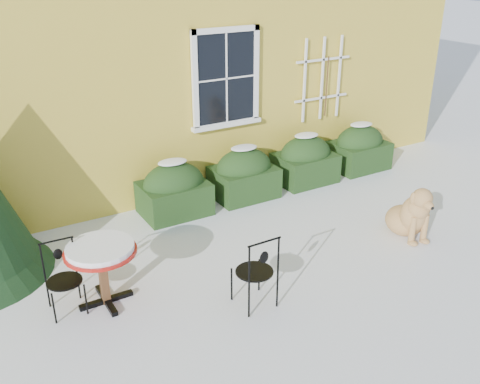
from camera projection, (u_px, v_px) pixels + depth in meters
ground at (280, 284)px, 6.79m from camera, size 80.00×80.00×0.00m
hedge_row at (275, 167)px, 9.40m from camera, size 4.95×0.80×0.91m
bistro_table at (101, 256)px, 6.17m from camera, size 0.84×0.84×0.78m
patio_chair_near at (256, 271)px, 6.20m from camera, size 0.45×0.45×0.94m
patio_chair_far at (63, 278)px, 6.15m from camera, size 0.41×0.41×0.86m
dog at (411, 215)px, 7.80m from camera, size 0.66×0.92×0.87m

